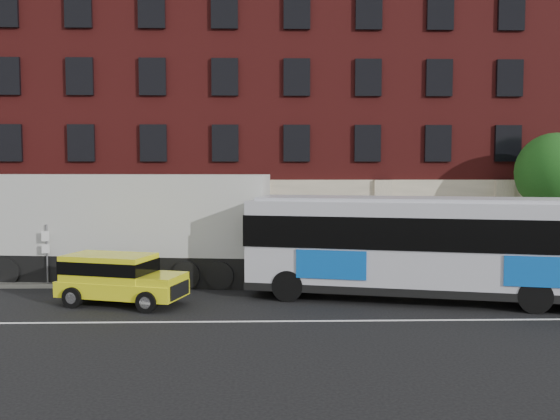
{
  "coord_description": "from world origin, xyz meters",
  "views": [
    {
      "loc": [
        0.12,
        -17.91,
        4.75
      ],
      "look_at": [
        0.76,
        5.5,
        3.11
      ],
      "focal_mm": 38.84,
      "sensor_mm": 36.0,
      "label": 1
    }
  ],
  "objects_px": {
    "street_tree": "(556,175)",
    "shipping_container": "(107,229)",
    "sign_pole": "(47,251)",
    "yellow_suv": "(117,276)",
    "city_bus": "(436,244)"
  },
  "relations": [
    {
      "from": "street_tree",
      "to": "shipping_container",
      "type": "height_order",
      "value": "street_tree"
    },
    {
      "from": "sign_pole",
      "to": "city_bus",
      "type": "height_order",
      "value": "city_bus"
    },
    {
      "from": "sign_pole",
      "to": "city_bus",
      "type": "bearing_deg",
      "value": -10.84
    },
    {
      "from": "sign_pole",
      "to": "street_tree",
      "type": "xyz_separation_m",
      "value": [
        22.04,
        3.34,
        2.96
      ]
    },
    {
      "from": "street_tree",
      "to": "yellow_suv",
      "type": "height_order",
      "value": "street_tree"
    },
    {
      "from": "sign_pole",
      "to": "shipping_container",
      "type": "bearing_deg",
      "value": 30.49
    },
    {
      "from": "city_bus",
      "to": "yellow_suv",
      "type": "distance_m",
      "value": 11.3
    },
    {
      "from": "street_tree",
      "to": "shipping_container",
      "type": "distance_m",
      "value": 20.19
    },
    {
      "from": "sign_pole",
      "to": "city_bus",
      "type": "xyz_separation_m",
      "value": [
        14.76,
        -2.83,
        0.58
      ]
    },
    {
      "from": "street_tree",
      "to": "yellow_suv",
      "type": "bearing_deg",
      "value": -160.78
    },
    {
      "from": "sign_pole",
      "to": "shipping_container",
      "type": "xyz_separation_m",
      "value": [
        2.09,
        1.23,
        0.76
      ]
    },
    {
      "from": "yellow_suv",
      "to": "shipping_container",
      "type": "height_order",
      "value": "shipping_container"
    },
    {
      "from": "city_bus",
      "to": "yellow_suv",
      "type": "height_order",
      "value": "city_bus"
    },
    {
      "from": "street_tree",
      "to": "sign_pole",
      "type": "bearing_deg",
      "value": -171.39
    },
    {
      "from": "street_tree",
      "to": "city_bus",
      "type": "relative_size",
      "value": 0.45
    }
  ]
}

